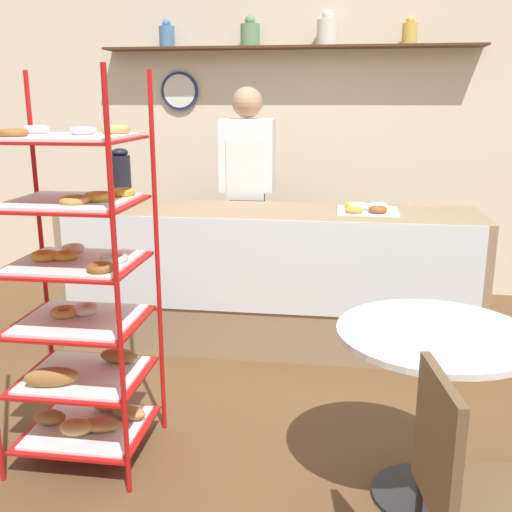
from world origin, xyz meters
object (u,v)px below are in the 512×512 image
cafe_table (432,373)px  cafe_chair (464,481)px  coffee_carafe (121,177)px  pastry_rack (79,299)px  donut_tray_counter (367,208)px  person_worker (248,194)px

cafe_table → cafe_chair: (0.01, -0.64, -0.04)m
cafe_chair → coffee_carafe: bearing=31.2°
pastry_rack → coffee_carafe: bearing=103.2°
coffee_carafe → donut_tray_counter: 1.67m
person_worker → cafe_table: 2.36m
coffee_carafe → donut_tray_counter: bearing=-2.5°
pastry_rack → person_worker: bearing=76.9°
cafe_table → coffee_carafe: coffee_carafe is taller
cafe_chair → donut_tray_counter: (-0.23, 2.22, 0.42)m
person_worker → cafe_table: (1.07, -2.07, -0.38)m
cafe_table → coffee_carafe: 2.56m
cafe_chair → pastry_rack: bearing=55.1°
cafe_table → coffee_carafe: size_ratio=2.04×
pastry_rack → cafe_chair: size_ratio=2.02×
pastry_rack → cafe_table: pastry_rack is taller
cafe_table → donut_tray_counter: bearing=97.9°
coffee_carafe → cafe_chair: bearing=-50.6°
cafe_chair → coffee_carafe: 3.02m
cafe_table → coffee_carafe: (-1.88, 1.65, 0.54)m
cafe_chair → donut_tray_counter: donut_tray_counter is taller
person_worker → coffee_carafe: person_worker is taller
cafe_table → cafe_chair: size_ratio=0.89×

